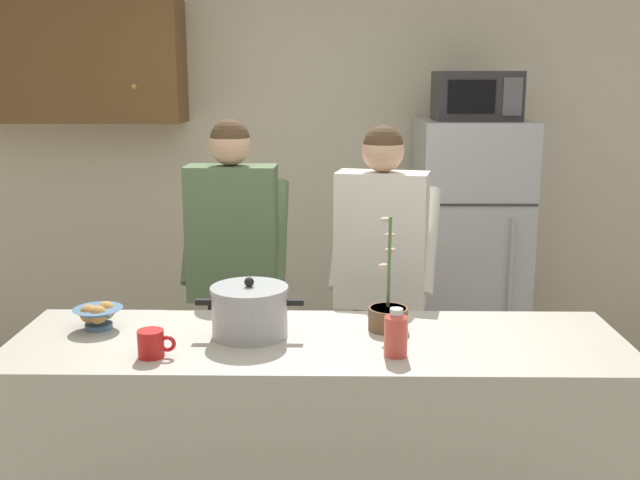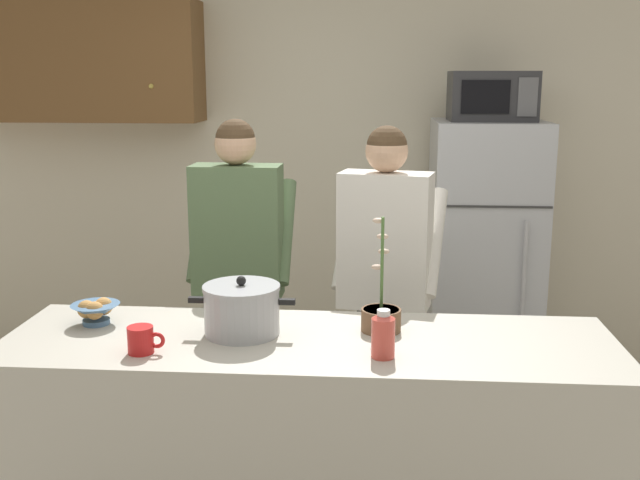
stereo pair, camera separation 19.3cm
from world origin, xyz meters
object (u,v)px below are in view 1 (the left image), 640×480
Objects in this scene: coffee_mug at (152,344)px; microwave at (476,96)px; cooking_pot at (250,311)px; bottle_near_edge at (396,333)px; person_by_sink at (381,258)px; bread_bowl at (98,316)px; refrigerator at (468,253)px; person_near_pot at (233,251)px; potted_orchid at (388,313)px.

microwave is at bearing 54.14° from coffee_mug.
cooking_pot is 2.36× the size of bottle_near_edge.
bread_bowl is (-1.12, -0.71, -0.05)m from person_by_sink.
microwave is at bearing -89.93° from refrigerator.
cooking_pot is (-1.14, -1.79, -0.73)m from microwave.
person_by_sink is 12.55× the size of coffee_mug.
refrigerator is 9.51× the size of bottle_near_edge.
microwave is 1.21× the size of cooking_pot.
bottle_near_edge is at bearing 1.60° from coffee_mug.
bottle_near_edge is at bearing -20.93° from cooking_pot.
bread_bowl is at bearing -147.66° from person_by_sink.
cooking_pot reaches higher than coffee_mug.
person_by_sink is at bearing 49.54° from coffee_mug.
person_near_pot is 1.25m from bottle_near_edge.
cooking_pot is at bearing -78.68° from person_near_pot.
refrigerator is 2.50m from coffee_mug.
bread_bowl is at bearing -117.80° from person_near_pot.
bread_bowl is 0.43× the size of potted_orchid.
person_by_sink is 9.73× the size of bottle_near_edge.
bread_bowl is (-1.72, -1.75, 0.17)m from refrigerator.
coffee_mug is at bearing -160.40° from potted_orchid.
microwave is 3.66× the size of coffee_mug.
potted_orchid is at bearing 7.96° from cooking_pot.
bread_bowl is (-0.58, 0.06, -0.04)m from cooking_pot.
refrigerator is at bearing 36.27° from person_near_pot.
bread_bowl is at bearing -134.63° from refrigerator.
microwave reaches higher than bottle_near_edge.
person_near_pot reaches higher than coffee_mug.
cooking_pot is at bearing -172.04° from potted_orchid.
bottle_near_edge is (-0.01, -0.97, -0.02)m from person_by_sink.
person_by_sink is 0.70m from potted_orchid.
refrigerator reaches higher than bottle_near_edge.
bread_bowl reaches higher than coffee_mug.
microwave is 2.84× the size of bottle_near_edge.
bottle_near_edge is at bearing -56.58° from person_near_pot.
microwave is 2.56× the size of bread_bowl.
person_near_pot is (-1.31, -0.94, -0.71)m from microwave.
potted_orchid is at bearing -91.70° from person_by_sink.
coffee_mug is at bearing -125.56° from refrigerator.
person_near_pot is 4.19× the size of cooking_pot.
bottle_near_edge reaches higher than coffee_mug.
potted_orchid is (-0.01, 0.27, -0.02)m from bottle_near_edge.
microwave is 2.24m from cooking_pot.
person_by_sink reaches higher than refrigerator.
potted_orchid is (1.10, 0.01, 0.01)m from bread_bowl.
bottle_near_edge is 0.38× the size of potted_orchid.
bottle_near_edge is at bearing -88.77° from potted_orchid.
potted_orchid is (-0.02, -0.70, -0.04)m from person_by_sink.
person_near_pot reaches higher than bottle_near_edge.
microwave is at bearing 57.45° from cooking_pot.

